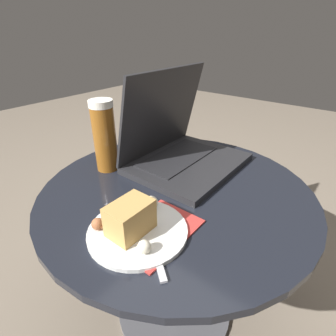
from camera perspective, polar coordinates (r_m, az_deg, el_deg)
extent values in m
plane|color=#726656|center=(1.02, 1.35, -27.96)|extent=(6.00, 6.00, 0.00)
cylinder|color=#515156|center=(1.01, 1.35, -27.73)|extent=(0.37, 0.37, 0.01)
cylinder|color=#515156|center=(0.83, 1.54, -18.67)|extent=(0.07, 0.07, 0.45)
cylinder|color=black|center=(0.68, 1.80, -4.96)|extent=(0.68, 0.68, 0.02)
cube|color=#B7332D|center=(0.54, -2.54, -13.55)|extent=(0.17, 0.12, 0.00)
cube|color=#232326|center=(0.77, 4.47, 1.03)|extent=(0.33, 0.26, 0.02)
cube|color=black|center=(0.79, 2.18, 2.51)|extent=(0.25, 0.12, 0.00)
cube|color=#232326|center=(0.78, -1.30, 11.96)|extent=(0.32, 0.07, 0.25)
cube|color=#19234C|center=(0.77, -1.12, 11.87)|extent=(0.30, 0.06, 0.23)
cylinder|color=brown|center=(0.74, -13.56, 6.09)|extent=(0.06, 0.06, 0.18)
cylinder|color=white|center=(0.71, -14.47, 13.46)|extent=(0.06, 0.06, 0.02)
cylinder|color=silver|center=(0.54, -6.58, -13.43)|extent=(0.20, 0.20, 0.01)
cube|color=tan|center=(0.51, -8.25, -10.70)|extent=(0.09, 0.06, 0.06)
sphere|color=beige|center=(0.48, -5.19, -16.72)|extent=(0.03, 0.03, 0.03)
sphere|color=beige|center=(0.58, -3.70, -7.56)|extent=(0.03, 0.03, 0.03)
sphere|color=#9E5B38|center=(0.54, -15.09, -11.66)|extent=(0.02, 0.02, 0.02)
sphere|color=beige|center=(0.57, -13.06, -9.32)|extent=(0.03, 0.03, 0.03)
cube|color=silver|center=(0.49, -2.55, -18.54)|extent=(0.08, 0.10, 0.01)
cube|color=silver|center=(0.55, -4.42, -12.51)|extent=(0.05, 0.05, 0.01)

